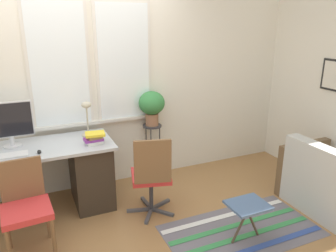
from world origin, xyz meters
TOP-DOWN VIEW (x-y plane):
  - ground_plane at (0.00, 0.00)m, footprint 14.00×14.00m
  - wall_back_with_window at (0.01, 0.78)m, footprint 9.00×0.12m
  - wall_right_with_picture at (2.89, -0.00)m, footprint 0.08×9.00m
  - desk at (-0.66, 0.35)m, footprint 1.87×0.70m
  - monitor at (-0.71, 0.47)m, footprint 0.46×0.18m
  - keyboard at (-0.74, 0.19)m, footprint 0.35×0.15m
  - mouse at (-0.47, 0.17)m, footprint 0.04×0.06m
  - desk_lamp at (0.08, 0.51)m, footprint 0.15×0.15m
  - book_stack at (0.08, 0.21)m, footprint 0.23×0.19m
  - desk_chair_wooden at (-0.64, -0.28)m, footprint 0.42×0.43m
  - office_chair_swivel at (0.57, -0.17)m, footprint 0.53×0.54m
  - plant_stand at (0.90, 0.64)m, footprint 0.24×0.24m
  - potted_plant at (0.90, 0.64)m, footprint 0.32×0.32m
  - floor_rug_striped at (1.27, -0.81)m, footprint 1.52×0.83m
  - folding_stool at (1.23, -0.93)m, footprint 0.36×0.31m

SIDE VIEW (x-z plane):
  - ground_plane at x=0.00m, z-range 0.00..0.00m
  - floor_rug_striped at x=1.27m, z-range 0.00..0.01m
  - folding_stool at x=1.23m, z-range 0.15..0.53m
  - desk at x=-0.66m, z-range 0.02..0.78m
  - office_chair_swivel at x=0.57m, z-range 0.01..0.91m
  - desk_chair_wooden at x=-0.64m, z-range 0.04..0.88m
  - plant_stand at x=0.90m, z-range 0.26..0.99m
  - keyboard at x=-0.74m, z-range 0.75..0.77m
  - mouse at x=-0.47m, z-range 0.75..0.79m
  - book_stack at x=0.08m, z-range 0.76..0.88m
  - potted_plant at x=0.90m, z-range 0.78..1.21m
  - monitor at x=-0.71m, z-range 0.77..1.24m
  - desk_lamp at x=0.08m, z-range 0.82..1.21m
  - wall_right_with_picture at x=2.89m, z-range 0.00..2.70m
  - wall_back_with_window at x=0.01m, z-range 0.00..2.70m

